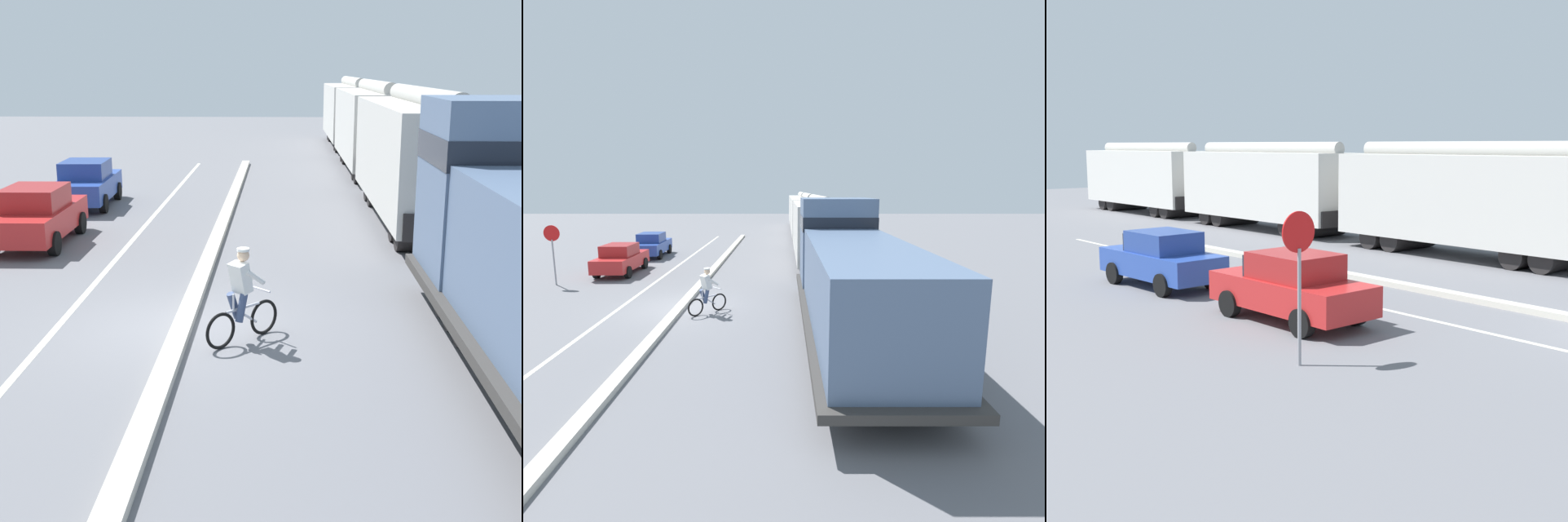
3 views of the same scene
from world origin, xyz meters
TOP-DOWN VIEW (x-y plane):
  - ground_plane at (0.00, 0.00)m, footprint 120.00×120.00m
  - median_curb at (0.00, 6.00)m, footprint 0.36×36.00m
  - lane_stripe at (-2.40, 6.00)m, footprint 0.14×36.00m
  - locomotive at (6.11, -2.38)m, footprint 3.10×11.61m
  - hopper_car_lead at (6.11, 9.78)m, footprint 2.90×10.60m
  - hopper_car_middle at (6.11, 21.38)m, footprint 2.90×10.60m
  - hopper_car_trailing at (6.11, 32.98)m, footprint 2.90×10.60m
  - parked_car_red at (-4.90, 6.53)m, footprint 1.86×4.21m
  - parked_car_blue at (-5.02, 12.21)m, footprint 1.96×4.26m
  - cyclist at (1.14, -0.75)m, footprint 1.24×1.27m
  - stop_sign at (-7.01, 3.81)m, footprint 0.76×0.08m

SIDE VIEW (x-z plane):
  - ground_plane at x=0.00m, z-range 0.00..0.00m
  - lane_stripe at x=-2.40m, z-range 0.00..0.01m
  - median_curb at x=0.00m, z-range 0.00..0.16m
  - parked_car_red at x=-4.90m, z-range 0.01..1.63m
  - parked_car_blue at x=-5.02m, z-range 0.01..1.63m
  - cyclist at x=1.14m, z-range -0.04..1.67m
  - locomotive at x=6.11m, z-range -0.30..3.90m
  - stop_sign at x=-7.01m, z-range 0.58..3.46m
  - hopper_car_lead at x=6.11m, z-range -0.01..4.17m
  - hopper_car_middle at x=6.11m, z-range -0.01..4.17m
  - hopper_car_trailing at x=6.11m, z-range -0.01..4.17m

